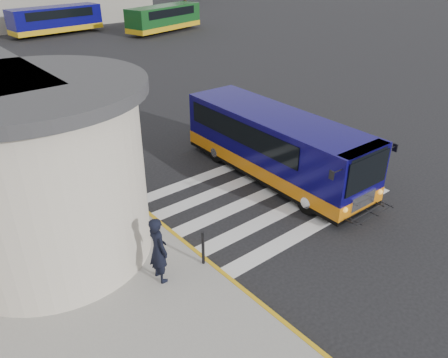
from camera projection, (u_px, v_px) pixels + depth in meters
ground at (252, 185)px, 16.03m from camera, size 140.00×140.00×0.00m
curb_strip at (101, 176)px, 16.44m from camera, size 0.12×34.00×0.16m
crosswalk at (257, 197)px, 15.20m from camera, size 8.00×5.35×0.01m
depot_building at (29, 5)px, 46.98m from camera, size 26.40×8.40×4.20m
transit_bus at (275, 147)px, 16.14m from camera, size 3.14×8.67×2.43m
pedestrian_a at (158, 250)px, 10.87m from camera, size 0.46×0.68×1.83m
pedestrian_b at (95, 224)px, 12.07m from camera, size 0.84×0.95×1.62m
bollard at (203, 248)px, 11.59m from camera, size 0.08×0.08×1.02m
far_bus_a at (56, 19)px, 42.46m from camera, size 8.91×3.23×2.25m
far_bus_b at (164, 17)px, 43.64m from camera, size 8.83×4.47×2.19m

